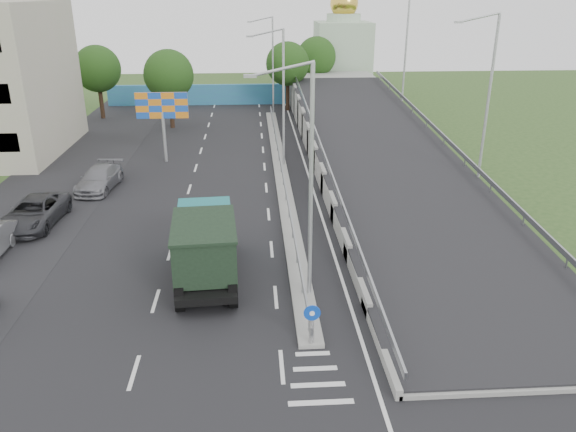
{
  "coord_description": "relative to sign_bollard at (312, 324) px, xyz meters",
  "views": [
    {
      "loc": [
        -2.06,
        -15.84,
        12.72
      ],
      "look_at": [
        -0.38,
        10.25,
        2.2
      ],
      "focal_mm": 35.0,
      "sensor_mm": 36.0,
      "label": 1
    }
  ],
  "objects": [
    {
      "name": "sign_bollard",
      "position": [
        0.0,
        0.0,
        0.0
      ],
      "size": [
        0.64,
        0.23,
        1.67
      ],
      "color": "black",
      "rests_on": "median"
    },
    {
      "name": "lamp_post_mid",
      "position": [
        0.11,
        23.83,
        4.77
      ],
      "size": [
        2.74,
        0.18,
        10.08
      ],
      "color": "#B2B5B7",
      "rests_on": "median"
    },
    {
      "name": "parking_strip",
      "position": [
        -16.0,
        17.83,
        -1.03
      ],
      "size": [
        8.0,
        90.0,
        0.05
      ],
      "primitive_type": "cube",
      "color": "black",
      "rests_on": "ground"
    },
    {
      "name": "blue_wall",
      "position": [
        -4.0,
        49.83,
        0.17
      ],
      "size": [
        30.0,
        0.5,
        2.4
      ],
      "primitive_type": "cube",
      "color": "teal",
      "rests_on": "ground"
    },
    {
      "name": "lamp_post_far",
      "position": [
        0.11,
        43.83,
        4.77
      ],
      "size": [
        2.74,
        0.18,
        10.08
      ],
      "color": "#B2B5B7",
      "rests_on": "median"
    },
    {
      "name": "tree_median_far",
      "position": [
        2.0,
        45.83,
        4.14
      ],
      "size": [
        4.8,
        4.8,
        7.6
      ],
      "color": "black",
      "rests_on": "ground"
    },
    {
      "name": "ground",
      "position": [
        0.0,
        -2.17,
        -1.03
      ],
      "size": [
        160.0,
        160.0,
        0.0
      ],
      "primitive_type": "plane",
      "color": "#2D4C1E",
      "rests_on": "ground"
    },
    {
      "name": "parked_car_c",
      "position": [
        -14.79,
        13.06,
        -0.24
      ],
      "size": [
        2.93,
        5.84,
        1.59
      ],
      "primitive_type": "imported",
      "rotation": [
        0.0,
        0.0,
        -0.05
      ],
      "color": "#2F3034",
      "rests_on": "ground"
    },
    {
      "name": "billboard",
      "position": [
        -9.0,
        25.83,
        3.15
      ],
      "size": [
        4.0,
        0.24,
        5.5
      ],
      "color": "#B2B5B7",
      "rests_on": "ground"
    },
    {
      "name": "church",
      "position": [
        10.0,
        57.83,
        4.28
      ],
      "size": [
        7.0,
        7.0,
        13.8
      ],
      "color": "#B2CCAD",
      "rests_on": "ground"
    },
    {
      "name": "tree_ramp_far",
      "position": [
        6.0,
        52.83,
        4.14
      ],
      "size": [
        4.8,
        4.8,
        7.6
      ],
      "color": "black",
      "rests_on": "ground"
    },
    {
      "name": "road_surface",
      "position": [
        -3.0,
        17.83,
        -1.03
      ],
      "size": [
        26.0,
        90.0,
        0.04
      ],
      "primitive_type": "cube",
      "color": "black",
      "rests_on": "ground"
    },
    {
      "name": "lamp_post_near",
      "position": [
        0.11,
        3.83,
        4.77
      ],
      "size": [
        2.74,
        0.18,
        10.08
      ],
      "color": "#B2B5B7",
      "rests_on": "median"
    },
    {
      "name": "overpass_ramp",
      "position": [
        7.5,
        21.83,
        0.72
      ],
      "size": [
        10.0,
        50.0,
        3.5
      ],
      "color": "gray",
      "rests_on": "ground"
    },
    {
      "name": "tree_left_mid",
      "position": [
        -10.0,
        37.83,
        4.14
      ],
      "size": [
        4.8,
        4.8,
        7.6
      ],
      "color": "black",
      "rests_on": "ground"
    },
    {
      "name": "parked_car_d",
      "position": [
        -12.63,
        19.35,
        -0.27
      ],
      "size": [
        2.7,
        5.45,
        1.52
      ],
      "primitive_type": "imported",
      "rotation": [
        0.0,
        0.0,
        -0.11
      ],
      "color": "slate",
      "rests_on": "ground"
    },
    {
      "name": "median_guardrail",
      "position": [
        0.0,
        21.83,
        -0.28
      ],
      "size": [
        0.09,
        44.0,
        0.71
      ],
      "color": "gray",
      "rests_on": "median"
    },
    {
      "name": "tree_left_far",
      "position": [
        -18.0,
        42.83,
        4.14
      ],
      "size": [
        4.8,
        4.8,
        7.6
      ],
      "color": "black",
      "rests_on": "ground"
    },
    {
      "name": "median",
      "position": [
        0.0,
        21.83,
        -0.93
      ],
      "size": [
        1.0,
        44.0,
        0.2
      ],
      "primitive_type": "cube",
      "color": "gray",
      "rests_on": "ground"
    },
    {
      "name": "dump_truck",
      "position": [
        -4.39,
        5.93,
        0.72
      ],
      "size": [
        3.16,
        7.34,
        3.17
      ],
      "rotation": [
        0.0,
        0.0,
        0.07
      ],
      "color": "black",
      "rests_on": "ground"
    }
  ]
}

